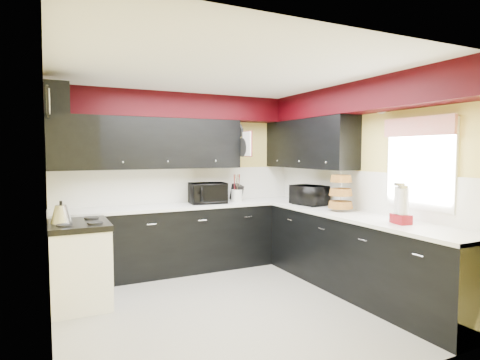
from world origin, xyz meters
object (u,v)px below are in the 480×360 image
Objects in this scene: microwave at (310,195)px; knife_block at (237,193)px; kettle at (61,214)px; toaster_oven at (208,193)px; utensil_crock at (237,196)px.

microwave is 1.12m from knife_block.
kettle is at bearing 81.45° from microwave.
knife_block is (0.49, 0.06, -0.02)m from toaster_oven.
microwave reaches higher than kettle.
knife_block is 1.16× the size of kettle.
microwave is 1.10m from utensil_crock.
toaster_oven reaches higher than utensil_crock.
toaster_oven is 2.86× the size of utensil_crock.
utensil_crock reaches higher than kettle.
kettle is (-1.97, -0.71, -0.07)m from toaster_oven.
toaster_oven is at bearing -179.27° from utensil_crock.
knife_block is 2.58m from kettle.
toaster_oven reaches higher than knife_block.
kettle is (-2.46, -0.77, -0.05)m from knife_block.
microwave is at bearing -46.46° from utensil_crock.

